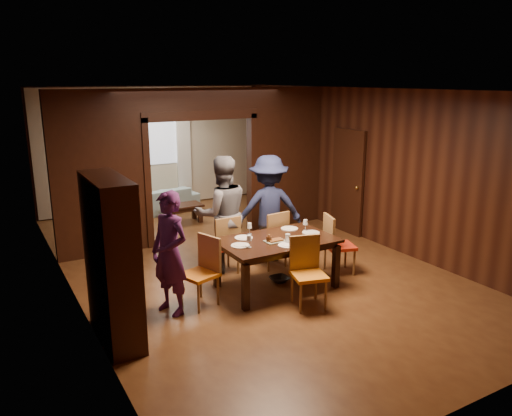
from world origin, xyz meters
TOP-DOWN VIEW (x-y plane):
  - floor at (0.00, 0.00)m, footprint 9.00×9.00m
  - ceiling at (0.00, 0.00)m, footprint 5.50×9.00m
  - room_walls at (0.00, 1.89)m, footprint 5.52×9.01m
  - person_purple at (-1.70, -1.17)m, footprint 0.60×0.72m
  - person_grey at (-0.42, -0.13)m, footprint 1.03×0.87m
  - person_navy at (0.49, -0.08)m, footprint 1.33×0.99m
  - sofa at (-0.22, 3.85)m, footprint 2.07×1.03m
  - serving_bowl at (0.12, -1.03)m, footprint 0.30×0.30m
  - dining_table at (-0.03, -1.17)m, footprint 1.71×1.06m
  - coffee_table at (0.06, 2.79)m, footprint 0.80×0.50m
  - chair_left at (-1.29, -1.18)m, footprint 0.55×0.55m
  - chair_right at (1.16, -1.19)m, footprint 0.55×0.55m
  - chair_far_l at (-0.47, -0.24)m, footprint 0.44×0.44m
  - chair_far_r at (0.34, -0.39)m, footprint 0.48×0.48m
  - chair_near at (0.00, -1.95)m, footprint 0.54×0.54m
  - hutch at (-2.53, -1.50)m, footprint 0.40×1.20m
  - door_right at (2.70, 0.50)m, footprint 0.06×0.90m
  - window_far at (0.00, 4.44)m, footprint 1.20×0.03m
  - curtain_left at (-0.75, 4.40)m, footprint 0.35×0.06m
  - curtain_right at (0.75, 4.40)m, footprint 0.35×0.06m
  - plate_left at (-0.65, -1.18)m, footprint 0.27×0.27m
  - plate_far_l at (-0.44, -0.89)m, footprint 0.27×0.27m
  - plate_far_r at (0.42, -0.83)m, footprint 0.27×0.27m
  - plate_right at (0.58, -1.18)m, footprint 0.27×0.27m
  - plate_near at (-0.06, -1.50)m, footprint 0.27×0.27m
  - platter_a at (-0.12, -1.26)m, footprint 0.30×0.20m
  - platter_b at (0.27, -1.40)m, footprint 0.30×0.20m
  - wineglass_left at (-0.57, -1.30)m, footprint 0.08×0.08m
  - wineglass_far at (-0.27, -0.77)m, footprint 0.08×0.08m
  - wineglass_right at (0.58, -1.04)m, footprint 0.08×0.08m
  - tumbler at (0.00, -1.41)m, footprint 0.07×0.07m
  - condiment_jar at (-0.21, -1.24)m, footprint 0.08×0.08m

SIDE VIEW (x-z plane):
  - floor at x=0.00m, z-range 0.00..0.00m
  - coffee_table at x=0.06m, z-range 0.00..0.40m
  - sofa at x=-0.22m, z-range 0.00..0.58m
  - dining_table at x=-0.03m, z-range 0.00..0.76m
  - chair_left at x=-1.29m, z-range 0.00..0.97m
  - chair_right at x=1.16m, z-range 0.00..0.97m
  - chair_far_l at x=-0.47m, z-range 0.00..0.97m
  - chair_far_r at x=0.34m, z-range 0.00..0.97m
  - chair_near at x=0.00m, z-range 0.00..0.97m
  - plate_left at x=-0.65m, z-range 0.76..0.77m
  - plate_far_l at x=-0.44m, z-range 0.76..0.77m
  - plate_far_r at x=0.42m, z-range 0.76..0.77m
  - plate_right at x=0.58m, z-range 0.76..0.77m
  - plate_near at x=-0.06m, z-range 0.76..0.77m
  - platter_a at x=-0.12m, z-range 0.76..0.80m
  - platter_b at x=0.27m, z-range 0.76..0.80m
  - serving_bowl at x=0.12m, z-range 0.76..0.83m
  - condiment_jar at x=-0.21m, z-range 0.76..0.87m
  - tumbler at x=0.00m, z-range 0.76..0.90m
  - person_purple at x=-1.70m, z-range 0.00..1.67m
  - wineglass_left at x=-0.57m, z-range 0.76..0.94m
  - wineglass_far at x=-0.27m, z-range 0.76..0.94m
  - wineglass_right at x=0.58m, z-range 0.76..0.94m
  - person_navy at x=0.49m, z-range 0.00..1.83m
  - person_grey at x=-0.42m, z-range 0.00..1.90m
  - hutch at x=-2.53m, z-range 0.00..2.00m
  - door_right at x=2.70m, z-range 0.00..2.10m
  - curtain_left at x=-0.75m, z-range 0.05..2.45m
  - curtain_right at x=0.75m, z-range 0.05..2.45m
  - room_walls at x=0.00m, z-range 0.06..2.96m
  - window_far at x=0.00m, z-range 1.05..2.35m
  - ceiling at x=0.00m, z-range 2.89..2.91m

